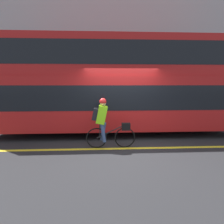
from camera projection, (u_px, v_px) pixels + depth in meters
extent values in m
plane|color=#232326|center=(124.00, 150.00, 5.36)|extent=(80.00, 80.00, 0.00)
cube|color=yellow|center=(123.00, 148.00, 5.43)|extent=(50.00, 0.14, 0.01)
cube|color=gray|center=(114.00, 116.00, 10.24)|extent=(60.00, 1.82, 0.16)
cube|color=#9E9EA3|center=(113.00, 49.00, 10.62)|extent=(60.00, 0.30, 8.13)
cylinder|color=black|center=(181.00, 119.00, 7.43)|extent=(0.98, 0.30, 0.98)
cylinder|color=black|center=(45.00, 121.00, 7.16)|extent=(0.98, 0.30, 0.98)
cube|color=#B21919|center=(114.00, 101.00, 7.16)|extent=(9.25, 2.45, 1.96)
cube|color=black|center=(114.00, 95.00, 7.12)|extent=(8.88, 2.47, 0.86)
cube|color=#B21919|center=(115.00, 59.00, 6.88)|extent=(9.25, 2.35, 1.40)
cube|color=black|center=(115.00, 57.00, 6.87)|extent=(8.88, 2.37, 0.78)
torus|color=black|center=(125.00, 138.00, 5.48)|extent=(0.65, 0.04, 0.65)
torus|color=black|center=(97.00, 138.00, 5.43)|extent=(0.65, 0.04, 0.65)
cylinder|color=black|center=(111.00, 131.00, 5.42)|extent=(0.90, 0.03, 0.44)
cylinder|color=black|center=(100.00, 131.00, 5.40)|extent=(0.03, 0.03, 0.47)
cube|color=black|center=(126.00, 127.00, 5.42)|extent=(0.26, 0.16, 0.22)
cube|color=#8CE019|center=(102.00, 115.00, 5.32)|extent=(0.37, 0.32, 0.58)
cube|color=black|center=(95.00, 114.00, 5.30)|extent=(0.21, 0.26, 0.38)
cylinder|color=#384C7A|center=(103.00, 131.00, 5.50)|extent=(0.21, 0.11, 0.58)
cylinder|color=#384C7A|center=(103.00, 133.00, 5.32)|extent=(0.19, 0.11, 0.58)
sphere|color=tan|center=(103.00, 103.00, 5.26)|extent=(0.19, 0.19, 0.19)
sphere|color=red|center=(103.00, 102.00, 5.25)|extent=(0.21, 0.21, 0.21)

